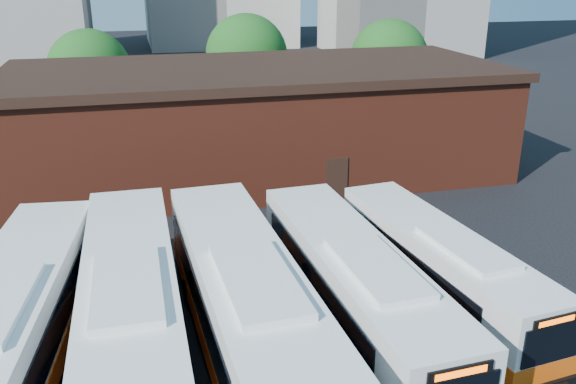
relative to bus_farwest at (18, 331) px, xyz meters
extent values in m
plane|color=black|center=(10.98, -2.26, -1.60)|extent=(220.00, 220.00, 0.00)
cube|color=white|center=(0.00, 0.04, 0.23)|extent=(4.03, 12.65, 2.95)
cube|color=#F4580F|center=(0.00, 0.04, -0.62)|extent=(4.09, 12.70, 0.72)
cube|color=black|center=(0.00, 0.04, -1.14)|extent=(4.08, 12.69, 0.26)
cube|color=black|center=(1.39, 0.30, 0.52)|extent=(1.15, 9.64, 1.09)
cylinder|color=black|center=(-0.81, 3.47, -1.09)|extent=(0.45, 1.07, 1.04)
cylinder|color=black|center=(1.57, 3.19, -1.09)|extent=(0.45, 1.07, 1.04)
cube|color=white|center=(3.34, 0.04, 0.31)|extent=(2.75, 12.93, 3.07)
cube|color=#F4580F|center=(3.34, 0.04, -0.58)|extent=(2.81, 12.98, 0.75)
cube|color=black|center=(3.34, 0.04, -1.12)|extent=(2.80, 12.97, 0.27)
cube|color=black|center=(1.94, 0.47, 0.60)|extent=(0.06, 10.08, 1.13)
cube|color=black|center=(4.74, 0.47, 0.60)|extent=(0.06, 10.08, 1.13)
cube|color=white|center=(3.34, -1.58, 1.95)|extent=(1.87, 4.52, 0.24)
cylinder|color=black|center=(2.10, 3.48, -1.07)|extent=(0.35, 1.08, 1.08)
cylinder|color=black|center=(4.59, 3.48, -1.07)|extent=(0.35, 1.08, 1.08)
cube|color=white|center=(6.79, -0.71, 0.37)|extent=(3.46, 13.45, 3.17)
cube|color=#F4580F|center=(6.79, -0.71, -0.55)|extent=(3.52, 13.50, 0.78)
cube|color=black|center=(6.79, -0.71, -1.10)|extent=(3.51, 13.49, 0.28)
cube|color=black|center=(5.32, -0.34, 0.67)|extent=(0.55, 10.39, 1.17)
cube|color=black|center=(8.21, -0.20, 0.67)|extent=(0.55, 10.39, 1.17)
cube|color=white|center=(6.86, -2.38, 2.06)|extent=(2.14, 4.75, 0.24)
cylinder|color=black|center=(5.34, 2.78, -1.05)|extent=(0.41, 1.13, 1.11)
cylinder|color=black|center=(7.90, 2.90, -1.05)|extent=(0.41, 1.13, 1.11)
cube|color=white|center=(10.49, -0.45, 0.22)|extent=(3.25, 12.42, 2.92)
cube|color=#F4580F|center=(10.49, -0.45, -0.63)|extent=(3.31, 12.47, 0.72)
cube|color=black|center=(10.49, -0.45, -1.14)|extent=(3.30, 12.46, 0.26)
cube|color=black|center=(10.81, -6.63, 1.35)|extent=(1.74, 0.15, 0.33)
cube|color=#FF5905|center=(10.81, -6.67, 1.35)|extent=(1.38, 0.09, 0.18)
cube|color=black|center=(9.14, -0.11, 0.50)|extent=(0.55, 9.58, 1.08)
cube|color=black|center=(11.80, 0.03, 0.50)|extent=(0.55, 9.58, 1.08)
cube|color=white|center=(10.57, -1.99, 1.78)|extent=(2.00, 4.39, 0.23)
cylinder|color=black|center=(11.85, -3.87, -1.09)|extent=(0.38, 1.04, 1.03)
cylinder|color=black|center=(9.14, 2.76, -1.09)|extent=(0.38, 1.04, 1.03)
cylinder|color=black|center=(11.50, 2.89, -1.09)|extent=(0.38, 1.04, 1.03)
cube|color=white|center=(14.15, 0.64, 0.02)|extent=(3.55, 11.18, 2.61)
cube|color=#F4580F|center=(14.15, 0.64, -0.73)|extent=(3.60, 11.23, 0.64)
cube|color=black|center=(14.15, 0.64, -1.19)|extent=(3.59, 11.22, 0.23)
cube|color=black|center=(14.77, -4.85, 0.27)|extent=(1.98, 0.28, 1.24)
cube|color=black|center=(14.77, -4.86, 1.03)|extent=(1.55, 0.23, 0.29)
cube|color=#FF5905|center=(14.77, -4.89, 1.03)|extent=(1.23, 0.16, 0.16)
cube|color=black|center=(12.93, 0.87, 0.27)|extent=(1.00, 8.52, 0.96)
cube|color=black|center=(15.29, 1.14, 0.27)|extent=(1.00, 8.52, 0.96)
cube|color=white|center=(14.30, -0.73, 1.42)|extent=(2.01, 4.00, 0.20)
cylinder|color=black|center=(13.45, -2.57, -1.15)|extent=(0.39, 0.94, 0.92)
cylinder|color=black|center=(15.55, -2.34, -1.15)|extent=(0.39, 0.94, 0.92)
cylinder|color=black|center=(12.77, 3.43, -1.15)|extent=(0.39, 0.94, 0.92)
cylinder|color=black|center=(14.87, 3.67, -1.15)|extent=(0.39, 0.94, 0.92)
cube|color=maroon|center=(10.98, 17.74, 1.40)|extent=(28.00, 12.00, 6.00)
cube|color=black|center=(10.98, 17.74, 4.55)|extent=(28.60, 12.60, 0.50)
cube|color=black|center=(13.98, 11.71, -0.40)|extent=(1.20, 0.08, 2.40)
cylinder|color=#382314|center=(0.98, 29.74, -0.25)|extent=(0.36, 0.36, 2.70)
sphere|color=#19591B|center=(0.98, 29.74, 3.05)|extent=(6.00, 6.00, 6.00)
cylinder|color=#382314|center=(12.98, 31.74, -0.13)|extent=(0.36, 0.36, 2.95)
sphere|color=#19591B|center=(12.98, 31.74, 3.48)|extent=(6.56, 6.56, 6.56)
cylinder|color=#382314|center=(23.98, 28.74, -0.20)|extent=(0.36, 0.36, 2.81)
sphere|color=#19591B|center=(23.98, 28.74, 3.23)|extent=(6.24, 6.24, 6.24)
camera|label=1|loc=(4.00, -17.10, 10.25)|focal=38.00mm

